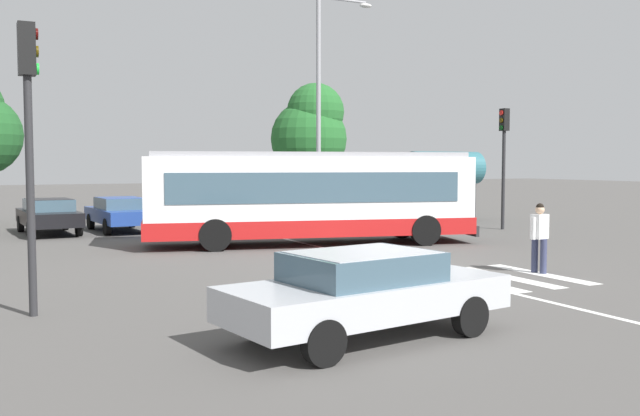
{
  "coord_description": "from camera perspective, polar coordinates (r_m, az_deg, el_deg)",
  "views": [
    {
      "loc": [
        -9.53,
        -14.79,
        2.69
      ],
      "look_at": [
        0.2,
        4.55,
        1.3
      ],
      "focal_mm": 39.03,
      "sensor_mm": 36.0,
      "label": 1
    }
  ],
  "objects": [
    {
      "name": "ground_plane",
      "position": [
        17.79,
        6.06,
        -5.04
      ],
      "size": [
        160.0,
        160.0,
        0.0
      ],
      "primitive_type": "plane",
      "color": "#514F4C"
    },
    {
      "name": "city_transit_bus",
      "position": [
        23.04,
        -0.83,
        0.93
      ],
      "size": [
        11.2,
        5.1,
        3.06
      ],
      "color": "black",
      "rests_on": "ground_plane"
    },
    {
      "name": "pedestrian_crossing_street",
      "position": [
        17.85,
        17.55,
        -2.03
      ],
      "size": [
        0.57,
        0.41,
        1.72
      ],
      "color": "#333856",
      "rests_on": "ground_plane"
    },
    {
      "name": "foreground_sedan",
      "position": [
        10.73,
        3.73,
        -6.66
      ],
      "size": [
        4.71,
        2.45,
        1.35
      ],
      "color": "black",
      "rests_on": "ground_plane"
    },
    {
      "name": "parked_car_black",
      "position": [
        28.4,
        -21.36,
        -0.46
      ],
      "size": [
        2.07,
        4.6,
        1.35
      ],
      "color": "black",
      "rests_on": "ground_plane"
    },
    {
      "name": "parked_car_blue",
      "position": [
        28.67,
        -16.08,
        -0.32
      ],
      "size": [
        2.11,
        4.61,
        1.35
      ],
      "color": "black",
      "rests_on": "ground_plane"
    },
    {
      "name": "parked_car_champagne",
      "position": [
        29.27,
        -10.69,
        -0.16
      ],
      "size": [
        2.24,
        4.65,
        1.35
      ],
      "color": "black",
      "rests_on": "ground_plane"
    },
    {
      "name": "parked_car_teal",
      "position": [
        30.09,
        -6.0,
        -0.01
      ],
      "size": [
        2.23,
        4.65,
        1.35
      ],
      "color": "black",
      "rests_on": "ground_plane"
    },
    {
      "name": "parked_car_silver",
      "position": [
        31.28,
        -1.48,
        0.15
      ],
      "size": [
        2.07,
        4.6,
        1.35
      ],
      "color": "black",
      "rests_on": "ground_plane"
    },
    {
      "name": "traffic_light_near_corner",
      "position": [
        13.15,
        -22.77,
        6.49
      ],
      "size": [
        0.33,
        0.32,
        5.11
      ],
      "color": "#28282B",
      "rests_on": "ground_plane"
    },
    {
      "name": "traffic_light_far_corner",
      "position": [
        29.27,
        14.84,
        4.71
      ],
      "size": [
        0.33,
        0.32,
        4.91
      ],
      "color": "#28282B",
      "rests_on": "ground_plane"
    },
    {
      "name": "bus_stop_shelter",
      "position": [
        33.36,
        10.17,
        3.15
      ],
      "size": [
        3.75,
        1.54,
        3.25
      ],
      "color": "#28282B",
      "rests_on": "ground_plane"
    },
    {
      "name": "twin_arm_street_lamp",
      "position": [
        30.6,
        -0.12,
        10.12
      ],
      "size": [
        5.3,
        0.32,
        9.99
      ],
      "color": "#939399",
      "rests_on": "ground_plane"
    },
    {
      "name": "background_tree_right",
      "position": [
        38.6,
        -0.77,
        6.33
      ],
      "size": [
        4.22,
        4.22,
        7.11
      ],
      "color": "brown",
      "rests_on": "ground_plane"
    },
    {
      "name": "crosswalk_painted_stripes",
      "position": [
        15.81,
        9.44,
        -6.16
      ],
      "size": [
        6.7,
        3.39,
        0.01
      ],
      "color": "silver",
      "rests_on": "ground_plane"
    },
    {
      "name": "lane_center_line",
      "position": [
        19.71,
        4.02,
        -4.17
      ],
      "size": [
        0.16,
        24.0,
        0.01
      ],
      "primitive_type": "cube",
      "color": "silver",
      "rests_on": "ground_plane"
    }
  ]
}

